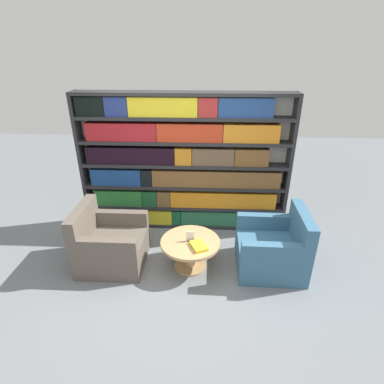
{
  "coord_description": "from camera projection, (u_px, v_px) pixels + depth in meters",
  "views": [
    {
      "loc": [
        0.33,
        -3.13,
        2.74
      ],
      "look_at": [
        0.15,
        0.64,
        0.92
      ],
      "focal_mm": 28.0,
      "sensor_mm": 36.0,
      "label": 1
    }
  ],
  "objects": [
    {
      "name": "armchair_right",
      "position": [
        273.0,
        249.0,
        4.03
      ],
      "size": [
        0.89,
        0.84,
        0.86
      ],
      "rotation": [
        0.0,
        0.0,
        -1.59
      ],
      "color": "#386684",
      "rests_on": "ground_plane"
    },
    {
      "name": "bookshelf",
      "position": [
        182.0,
        164.0,
        4.71
      ],
      "size": [
        3.27,
        0.3,
        2.19
      ],
      "color": "silver",
      "rests_on": "ground_plane"
    },
    {
      "name": "armchair_left",
      "position": [
        109.0,
        245.0,
        4.13
      ],
      "size": [
        0.87,
        0.83,
        0.86
      ],
      "rotation": [
        0.0,
        0.0,
        1.57
      ],
      "color": "brown",
      "rests_on": "ground_plane"
    },
    {
      "name": "stray_book",
      "position": [
        199.0,
        246.0,
        3.85
      ],
      "size": [
        0.26,
        0.3,
        0.04
      ],
      "color": "gold",
      "rests_on": "coffee_table"
    },
    {
      "name": "table_sign",
      "position": [
        190.0,
        237.0,
        3.96
      ],
      "size": [
        0.11,
        0.06,
        0.14
      ],
      "color": "black",
      "rests_on": "coffee_table"
    },
    {
      "name": "coffee_table",
      "position": [
        190.0,
        248.0,
        4.04
      ],
      "size": [
        0.8,
        0.8,
        0.42
      ],
      "color": "tan",
      "rests_on": "ground_plane"
    },
    {
      "name": "ground_plane",
      "position": [
        179.0,
        274.0,
        4.02
      ],
      "size": [
        14.0,
        14.0,
        0.0
      ],
      "primitive_type": "plane",
      "color": "slate"
    }
  ]
}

